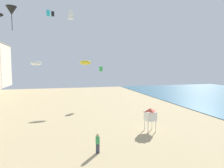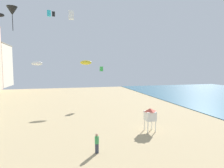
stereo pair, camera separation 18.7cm
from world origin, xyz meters
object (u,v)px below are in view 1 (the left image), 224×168
Objects in this scene: kite_cyan_box at (48,13)px; kite_black_delta at (11,11)px; kite_yellow_parafoil at (85,63)px; kite_white_parafoil at (36,63)px; lifeguard_stand at (150,115)px; kite_green_box at (101,69)px; kite_black_box at (53,14)px; kite_flyer at (98,142)px; kite_white_box at (70,15)px.

kite_cyan_box reaches higher than kite_black_delta.
kite_black_delta is (-11.01, -3.03, 7.36)m from kite_yellow_parafoil.
kite_cyan_box reaches higher than kite_white_parafoil.
kite_cyan_box is (-11.47, 17.28, 14.74)m from lifeguard_stand.
kite_cyan_box is 13.55m from kite_green_box.
kite_black_box is (5.42, 8.29, 2.14)m from kite_black_delta.
kite_black_delta reaches higher than kite_white_parafoil.
kite_flyer is 20.57m from kite_yellow_parafoil.
kite_flyer is 29.40m from kite_white_box.
kite_white_parafoil is 0.66× the size of kite_black_delta.
lifeguard_stand is (6.61, 3.91, 0.92)m from kite_flyer.
kite_flyer is 0.81× the size of kite_yellow_parafoil.
kite_black_delta is 12.11m from kite_white_box.
lifeguard_stand is at bearing -56.44° from kite_cyan_box.
kite_black_box is at bearing 56.81° from kite_black_delta.
kite_black_box is at bearing 176.52° from kite_white_box.
kite_white_parafoil is at bearing 131.53° from kite_black_box.
kite_black_delta is at bearing -137.33° from kite_white_box.
kite_black_box is at bearing 156.75° from kite_green_box.
kite_black_delta is at bearing -164.61° from kite_yellow_parafoil.
kite_white_box reaches higher than kite_cyan_box.
kite_yellow_parafoil is at bearing -16.98° from kite_cyan_box.
kite_green_box is (4.46, 20.83, 5.83)m from kite_flyer.
kite_white_parafoil is at bearing 147.12° from kite_green_box.
kite_green_box is 15.05m from kite_white_parafoil.
kite_white_parafoil is 2.71× the size of kite_black_box.
kite_white_box reaches higher than kite_flyer.
kite_cyan_box is 3.52m from kite_black_box.
kite_cyan_box is 0.48× the size of kite_yellow_parafoil.
kite_black_delta reaches higher than kite_green_box.
kite_yellow_parafoil reaches higher than lifeguard_stand.
lifeguard_stand is 2.60× the size of kite_cyan_box.
kite_black_box is (-3.35, 0.20, 0.05)m from kite_white_box.
kite_black_delta is at bearing -162.13° from kite_green_box.
kite_white_parafoil reaches higher than lifeguard_stand.
kite_black_box is (-8.70, 3.74, 10.65)m from kite_green_box.
kite_flyer is 1.81× the size of kite_green_box.
kite_black_box reaches higher than kite_white_parafoil.
kite_cyan_box reaches higher than kite_green_box.
kite_white_box reaches higher than kite_black_box.
kite_black_box reaches higher than lifeguard_stand.
kite_green_box is at bearing 162.44° from kite_flyer.
kite_yellow_parafoil is 13.59m from kite_black_delta.
kite_flyer is 22.08m from kite_green_box.
kite_green_box is at bearing -2.29° from kite_cyan_box.
kite_white_box is (-2.24, 5.06, 9.45)m from kite_yellow_parafoil.
kite_green_box is 3.65m from kite_yellow_parafoil.
kite_black_delta is at bearing 141.61° from lifeguard_stand.
kite_white_box is at bearing -32.45° from kite_white_parafoil.
kite_cyan_box is at bearing 177.71° from kite_green_box.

